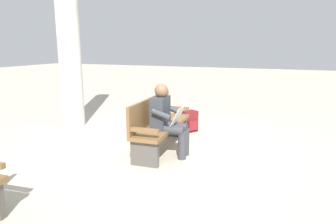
# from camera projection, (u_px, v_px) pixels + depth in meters

# --- Properties ---
(ground_plane) EXTENTS (40.00, 40.00, 0.00)m
(ground_plane) POSITION_uv_depth(u_px,v_px,m) (163.00, 149.00, 5.34)
(ground_plane) COLOR #B7AD99
(bench_near) EXTENTS (1.83, 0.58, 0.90)m
(bench_near) POSITION_uv_depth(u_px,v_px,m) (159.00, 123.00, 5.26)
(bench_near) COLOR brown
(bench_near) RESTS_ON ground
(person_seated) EXTENTS (0.59, 0.59, 1.18)m
(person_seated) POSITION_uv_depth(u_px,v_px,m) (167.00, 118.00, 4.92)
(person_seated) COLOR #33383D
(person_seated) RESTS_ON ground
(backpack) EXTENTS (0.39, 0.37, 0.44)m
(backpack) POSITION_uv_depth(u_px,v_px,m) (189.00, 121.00, 6.39)
(backpack) COLOR maroon
(backpack) RESTS_ON ground
(support_pillar) EXTENTS (0.48, 0.48, 4.05)m
(support_pillar) POSITION_uv_depth(u_px,v_px,m) (68.00, 33.00, 6.52)
(support_pillar) COLOR beige
(support_pillar) RESTS_ON ground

